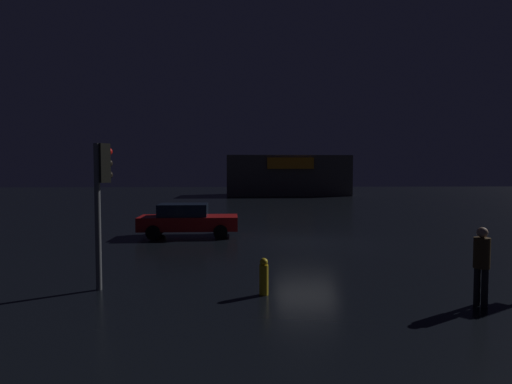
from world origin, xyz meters
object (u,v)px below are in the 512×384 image
Objects in this scene: store_building at (287,175)px; pedestrian at (482,260)px; traffic_signal_opposite at (101,186)px; car_near at (187,220)px; fire_hydrant at (264,277)px.

pedestrian is at bearing -91.17° from store_building.
store_building is at bearing 76.65° from traffic_signal_opposite.
fire_hydrant is (2.90, -9.02, -0.32)m from car_near.
traffic_signal_opposite is at bearing -103.35° from store_building.
store_building is 8.45× the size of pedestrian.
car_near is 12.63m from pedestrian.
store_building is 41.58m from fire_hydrant.
store_building is at bearing 88.83° from pedestrian.
store_building is 42.24m from pedestrian.
pedestrian is (8.74, -1.74, -1.59)m from traffic_signal_opposite.
store_building is at bearing 75.22° from car_near.
traffic_signal_opposite reaches higher than car_near.
traffic_signal_opposite is 4.62m from fire_hydrant.
store_building is at bearing 82.28° from fire_hydrant.
traffic_signal_opposite is at bearing -97.67° from car_near.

